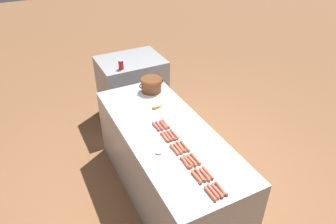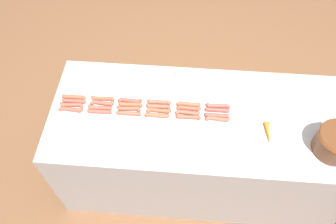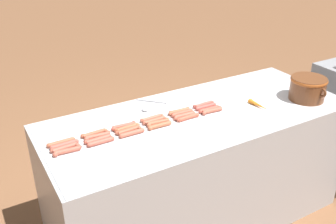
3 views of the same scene
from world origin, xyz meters
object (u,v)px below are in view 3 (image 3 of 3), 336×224
hot_dog_10 (182,113)px  hot_dog_21 (160,125)px  hot_dog_14 (128,130)px  hot_dog_15 (158,122)px  hot_dog_19 (101,142)px  hot_dog_6 (64,145)px  hot_dog_16 (184,115)px  hot_dog_11 (206,107)px  hot_dog_7 (97,136)px  hot_dog_13 (98,139)px  hot_dog_12 (65,148)px  carrot (258,105)px  hot_dog_5 (204,105)px  hot_dog_17 (209,109)px  hot_dog_23 (212,111)px  hot_dog_8 (127,128)px  hot_dog_1 (94,133)px  hot_dog_3 (152,118)px  hot_dog_2 (124,126)px  hot_dog_0 (61,142)px  hot_dog_18 (67,151)px  hot_dog_4 (179,111)px  hot_dog_22 (188,117)px  serving_spoon (148,106)px  bean_pot (308,87)px  hot_dog_20 (132,133)px  hot_dog_9 (154,121)px

hot_dog_10 → hot_dog_21: same height
hot_dog_14 → hot_dog_15: (0.00, 0.20, 0.00)m
hot_dog_19 → hot_dog_6: bearing=-111.1°
hot_dog_10 → hot_dog_16: size_ratio=1.00×
hot_dog_11 → hot_dog_15: bearing=-84.9°
hot_dog_7 → hot_dog_13: size_ratio=1.00×
hot_dog_6 → hot_dog_12: bearing=-12.2°
hot_dog_13 → carrot: (0.12, 1.11, 0.00)m
hot_dog_5 → hot_dog_16: same height
hot_dog_17 → hot_dog_13: bearing=-90.0°
hot_dog_23 → hot_dog_8: bearing=-96.8°
hot_dog_1 → hot_dog_13: bearing=-4.1°
hot_dog_1 → hot_dog_3: (-0.00, 0.39, 0.00)m
hot_dog_2 → hot_dog_6: size_ratio=1.00×
hot_dog_8 → hot_dog_2: bearing=-165.2°
hot_dog_0 → hot_dog_17: bearing=85.8°
hot_dog_18 → hot_dog_19: (0.00, 0.19, 0.00)m
hot_dog_7 → hot_dog_8: 0.19m
hot_dog_15 → hot_dog_23: 0.39m
hot_dog_11 → hot_dog_23: bearing=1.7°
hot_dog_4 → hot_dog_14: bearing=-80.4°
hot_dog_5 → hot_dog_21: bearing=-74.8°
hot_dog_22 → serving_spoon: hot_dog_22 is taller
hot_dog_6 → bean_pot: bearing=82.2°
hot_dog_6 → hot_dog_11: (-0.00, 0.97, 0.00)m
hot_dog_5 → hot_dog_22: 0.22m
hot_dog_10 → hot_dog_21: size_ratio=1.00×
serving_spoon → hot_dog_1: bearing=-68.3°
hot_dog_2 → hot_dog_22: bearing=75.6°
hot_dog_6 → hot_dog_13: bearing=78.2°
hot_dog_20 → carrot: 0.91m
hot_dog_11 → hot_dog_18: size_ratio=1.00×
hot_dog_17 → serving_spoon: (-0.25, -0.33, -0.01)m
hot_dog_2 → hot_dog_3: size_ratio=1.00×
hot_dog_18 → hot_dog_11: bearing=94.2°
hot_dog_21 → hot_dog_22: bearing=90.8°
hot_dog_20 → serving_spoon: bearing=138.6°
hot_dog_15 → hot_dog_18: 0.59m
hot_dog_0 → hot_dog_20: same height
hot_dog_8 → hot_dog_22: bearing=79.8°
hot_dog_16 → hot_dog_14: bearing=-90.3°
hot_dog_20 → hot_dog_18: bearing=-90.3°
hot_dog_12 → hot_dog_13: 0.19m
hot_dog_16 → hot_dog_10: bearing=170.7°
hot_dog_12 → carrot: 1.31m
hot_dog_1 → hot_dog_8: bearing=80.0°
hot_dog_6 → hot_dog_16: size_ratio=1.00×
hot_dog_9 → serving_spoon: hot_dog_9 is taller
hot_dog_19 → hot_dog_3: bearing=105.8°
hot_dog_0 → hot_dog_8: 0.40m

